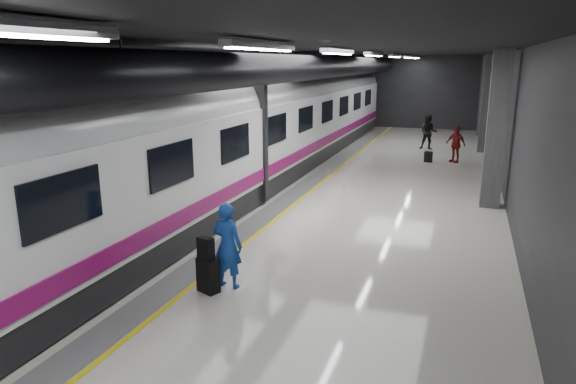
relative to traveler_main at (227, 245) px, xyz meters
The scene contains 9 objects.
ground 5.70m from the traveler_main, 87.02° to the left, with size 40.00×40.00×0.00m, color silver.
platform_hall 7.13m from the traveler_main, 89.94° to the left, with size 10.02×40.02×4.51m.
train 6.48m from the traveler_main, 117.66° to the left, with size 3.05×38.00×4.05m.
traveler_main is the anchor object (origin of this frame).
suitcase_main 0.65m from the traveler_main, 127.50° to the right, with size 0.40×0.25×0.65m, color black.
shoulder_bag 0.44m from the traveler_main, 127.06° to the right, with size 0.31×0.17×0.41m, color black.
traveler_far_a 17.61m from the traveler_main, 82.51° to the left, with size 0.82×0.64×1.68m, color black.
traveler_far_b 14.91m from the traveler_main, 75.88° to the left, with size 0.91×0.38×1.55m, color maroon.
suitcase_far 14.36m from the traveler_main, 79.62° to the left, with size 0.31×0.20×0.45m, color black.
Camera 1 is at (3.75, -13.77, 4.16)m, focal length 32.00 mm.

